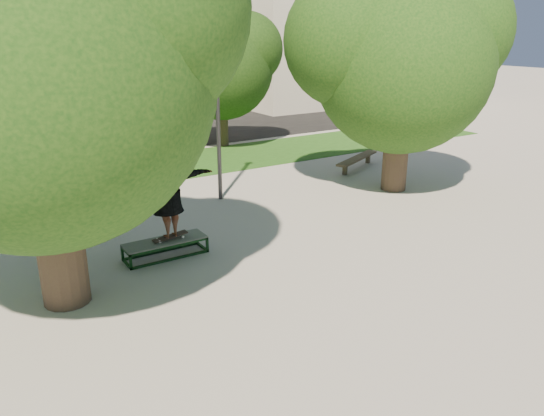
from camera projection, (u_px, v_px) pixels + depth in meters
ground at (287, 268)px, 11.09m from camera, size 120.00×120.00×0.00m
grass_strip at (164, 167)px, 19.18m from camera, size 30.00×4.00×0.02m
asphalt_strip at (89, 139)px, 23.87m from camera, size 40.00×8.00×0.01m
tree_left at (26, 51)px, 8.36m from camera, size 6.96×5.95×7.12m
tree_right at (399, 53)px, 15.24m from camera, size 6.24×5.33×6.51m
bg_tree_mid at (74, 50)px, 18.90m from camera, size 5.76×4.92×6.24m
bg_tree_right at (219, 61)px, 21.46m from camera, size 5.04×4.31×5.43m
lamppost at (217, 90)px, 14.58m from camera, size 0.25×0.15×6.11m
side_building at (326, 40)px, 36.52m from camera, size 15.00×10.00×8.00m
grind_box at (166, 248)px, 11.61m from camera, size 1.80×0.60×0.38m
skater_rig at (168, 199)px, 11.31m from camera, size 2.13×0.69×1.79m
bench at (357, 159)px, 18.83m from camera, size 2.61×1.46×0.42m
car_grey at (154, 125)px, 23.58m from camera, size 2.78×4.98×1.32m
car_silver_b at (95, 120)px, 24.28m from camera, size 2.98×5.51×1.52m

